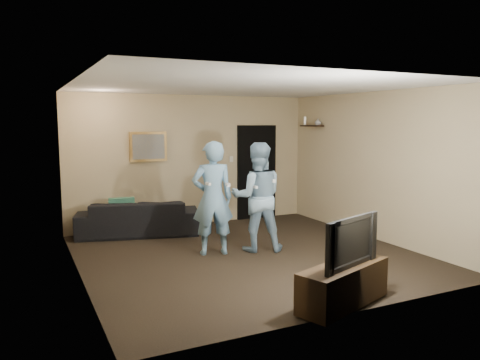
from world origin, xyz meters
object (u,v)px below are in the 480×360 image
wii_player_left (213,198)px  wii_player_right (257,197)px  tv_console (343,285)px  television (345,241)px  sofa (138,217)px

wii_player_left → wii_player_right: size_ratio=1.02×
tv_console → television: bearing=-19.6°
tv_console → television: television is taller
television → wii_player_right: bearing=65.6°
sofa → wii_player_right: bearing=142.9°
wii_player_right → television: bearing=-94.8°
sofa → tv_console: (1.27, -4.38, -0.07)m
wii_player_left → wii_player_right: (0.73, -0.11, -0.02)m
tv_console → wii_player_left: (-0.52, 2.60, 0.64)m
sofa → tv_console: bearing=121.0°
television → wii_player_left: wii_player_left is taller
tv_console → wii_player_right: wii_player_right is taller
sofa → wii_player_right: (1.48, -1.89, 0.56)m
wii_player_left → sofa: bearing=113.0°
sofa → tv_console: size_ratio=1.71×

